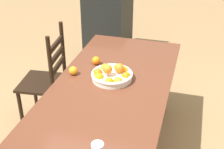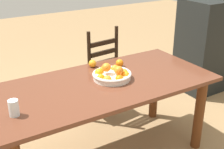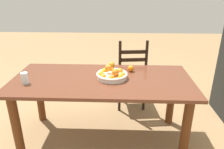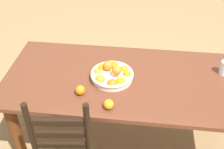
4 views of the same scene
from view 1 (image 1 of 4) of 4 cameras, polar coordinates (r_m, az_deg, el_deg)
dining_table at (r=2.39m, az=-0.24°, el=-4.66°), size 1.85×0.86×0.73m
chair_near_window at (r=2.98m, az=-11.83°, el=-1.22°), size 0.44×0.44×0.99m
cabinet at (r=4.16m, az=-0.61°, el=10.23°), size 0.70×0.52×1.16m
fruit_bowl at (r=2.40m, az=-0.04°, el=-0.04°), size 0.32×0.32×0.14m
orange_loose_0 at (r=2.62m, az=-2.93°, el=2.57°), size 0.07×0.07×0.07m
orange_loose_1 at (r=2.48m, az=-7.09°, el=0.71°), size 0.07×0.07×0.07m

